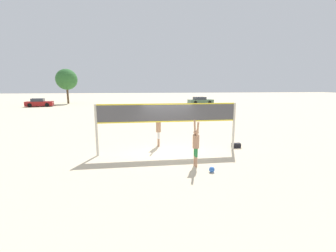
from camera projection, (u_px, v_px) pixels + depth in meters
name	position (u px, v px, depth m)	size (l,w,h in m)	color
ground_plane	(168.00, 153.00, 11.59)	(200.00, 200.00, 0.00)	beige
volleyball_net	(168.00, 118.00, 11.27)	(7.14, 0.12, 2.54)	beige
player_spiker	(196.00, 143.00, 9.45)	(0.28, 0.68, 1.98)	tan
player_blocker	(158.00, 128.00, 12.67)	(0.28, 0.69, 2.02)	tan
volleyball	(212.00, 169.00, 8.94)	(0.22, 0.22, 0.22)	blue
gear_bag	(236.00, 145.00, 12.50)	(0.47, 0.25, 0.26)	black
parked_car_near	(39.00, 103.00, 37.30)	(4.31, 2.31, 1.36)	maroon
parked_car_mid	(200.00, 101.00, 43.17)	(4.94, 2.50, 1.32)	#4C6B4C
tree_left_cluster	(67.00, 79.00, 42.68)	(3.93, 3.93, 6.59)	#4C3823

